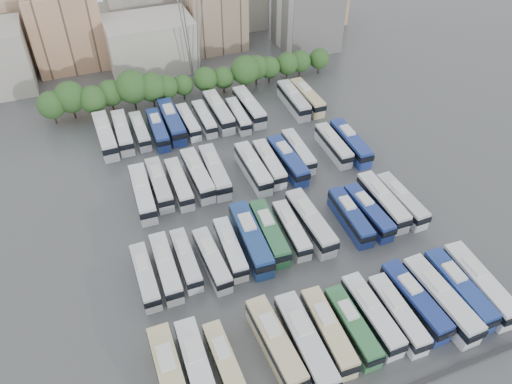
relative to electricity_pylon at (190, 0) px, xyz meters
name	(u,v)px	position (x,y,z in m)	size (l,w,h in m)	color
ground	(268,218)	(-2.00, -50.00, -18.66)	(220.00, 220.00, 0.00)	#424447
tree_line	(180,82)	(-5.53, -7.94, -14.22)	(65.57, 8.02, 8.81)	black
city_buildings	(134,19)	(-9.46, 21.86, -10.79)	(102.00, 35.00, 20.00)	#9E998E
electricity_pylon	(190,0)	(0.00, 0.00, 0.00)	(9.00, 6.91, 33.83)	slate
bus_r0_s0	(171,378)	(-23.52, -72.84, -16.63)	(2.88, 13.19, 4.14)	beige
bus_r0_s1	(198,369)	(-20.27, -72.84, -16.70)	(3.04, 12.79, 4.00)	silver
bus_r0_s2	(225,364)	(-16.96, -73.31, -16.95)	(2.68, 11.16, 3.48)	beige
bus_r0_s4	(275,344)	(-10.36, -73.02, -16.67)	(3.39, 13.03, 4.05)	beige
bus_r0_s5	(305,343)	(-6.92, -74.30, -16.56)	(3.13, 13.68, 4.28)	silver
bus_r0_s6	(328,331)	(-3.42, -73.71, -16.77)	(3.12, 12.35, 3.85)	beige
bus_r0_s7	(352,326)	(-0.15, -74.08, -16.89)	(2.58, 11.51, 3.61)	#317240
bus_r0_s8	(372,314)	(3.06, -73.46, -16.79)	(2.80, 12.20, 3.82)	silver
bus_r0_s9	(397,314)	(6.29, -74.52, -16.86)	(2.68, 11.70, 3.66)	silver
bus_r0_s10	(415,301)	(9.54, -73.63, -16.73)	(3.29, 12.63, 3.93)	navy
bus_r0_s11	(440,299)	(12.79, -74.72, -16.56)	(3.52, 13.77, 4.29)	silver
bus_r0_s12	(458,289)	(16.18, -74.19, -16.67)	(2.89, 12.96, 4.06)	navy
bus_r0_s13	(479,284)	(19.35, -74.50, -16.59)	(3.39, 13.53, 4.22)	white
bus_r1_s0	(145,276)	(-23.25, -56.36, -16.97)	(2.43, 11.00, 3.45)	silver
bus_r1_s1	(166,267)	(-20.15, -55.88, -16.84)	(2.72, 11.82, 3.70)	silver
bus_r1_s2	(186,260)	(-17.08, -55.37, -16.99)	(2.44, 10.83, 3.39)	silver
bus_r1_s3	(212,260)	(-13.59, -56.82, -16.92)	(2.91, 11.37, 3.54)	silver
bus_r1_s4	(230,248)	(-10.36, -55.63, -16.95)	(2.87, 11.22, 3.49)	white
bus_r1_s5	(251,238)	(-6.95, -55.16, -16.55)	(3.57, 13.81, 4.30)	navy
bus_r1_s6	(269,232)	(-3.80, -54.78, -16.74)	(3.34, 12.55, 3.90)	#2C683F
bus_r1_s7	(291,230)	(-0.27, -55.25, -16.94)	(2.85, 11.22, 3.49)	silver
bus_r1_s8	(310,222)	(3.05, -55.09, -16.64)	(3.13, 13.18, 4.12)	silver
bus_r1_s10	(350,216)	(9.64, -56.01, -16.85)	(3.00, 11.85, 3.69)	navy
bus_r1_s11	(368,212)	(12.84, -56.09, -16.85)	(3.03, 11.84, 3.69)	navy
bus_r1_s12	(382,201)	(16.24, -54.85, -16.71)	(2.82, 12.69, 3.98)	silver
bus_r1_s13	(401,200)	(19.37, -55.62, -16.82)	(2.91, 11.99, 3.74)	silver
bus_r2_s1	(143,193)	(-20.09, -38.69, -16.69)	(3.22, 12.88, 4.01)	silver
bus_r2_s2	(159,184)	(-16.96, -37.18, -16.81)	(2.78, 12.05, 3.77)	silver
bus_r2_s3	(179,183)	(-13.73, -38.21, -16.87)	(2.61, 11.65, 3.65)	silver
bus_r2_s4	(197,175)	(-10.18, -37.21, -16.71)	(3.02, 12.68, 3.96)	silver
bus_r2_s5	(215,171)	(-7.05, -37.37, -16.69)	(3.26, 12.86, 4.00)	silver
bus_r2_s7	(253,168)	(-0.41, -38.86, -16.72)	(2.82, 12.60, 3.95)	silver
bus_r2_s8	(269,163)	(2.84, -38.49, -16.85)	(2.94, 11.81, 3.68)	silver
bus_r2_s9	(288,160)	(6.23, -38.96, -16.71)	(3.17, 12.73, 3.97)	navy
bus_r2_s10	(298,151)	(9.33, -36.85, -16.90)	(2.84, 11.47, 3.58)	silver
bus_r2_s12	(333,145)	(16.33, -37.52, -16.87)	(2.79, 11.70, 3.65)	silver
bus_r2_s13	(350,143)	(19.56, -38.18, -16.70)	(3.09, 12.81, 4.00)	navy
bus_r3_s0	(105,135)	(-23.49, -19.16, -16.61)	(3.20, 13.39, 4.18)	silver
bus_r3_s1	(123,132)	(-20.16, -18.98, -16.76)	(2.94, 12.38, 3.87)	silver
bus_r3_s2	(140,131)	(-16.84, -19.43, -16.99)	(2.41, 10.82, 3.39)	silver
bus_r3_s3	(158,129)	(-13.49, -20.40, -16.83)	(2.87, 11.96, 3.74)	navy
bus_r3_s4	(172,121)	(-10.32, -18.92, -16.59)	(2.98, 13.46, 4.22)	navy
bus_r3_s5	(188,122)	(-7.14, -19.66, -17.00)	(2.63, 10.84, 3.38)	white
bus_r3_s6	(204,118)	(-3.75, -19.65, -16.98)	(2.39, 10.88, 3.41)	silver
bus_r3_s7	(219,111)	(-0.36, -18.63, -16.64)	(3.00, 13.15, 4.12)	silver
bus_r3_s8	(238,116)	(3.05, -21.08, -16.99)	(2.71, 10.90, 3.40)	silver
bus_r3_s9	(249,107)	(6.19, -19.02, -16.67)	(3.08, 12.95, 4.05)	silver
bus_r3_s12	(294,100)	(16.05, -19.80, -16.70)	(3.13, 12.82, 4.00)	silver
bus_r3_s13	(307,97)	(19.27, -19.75, -16.73)	(2.88, 12.55, 3.93)	beige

